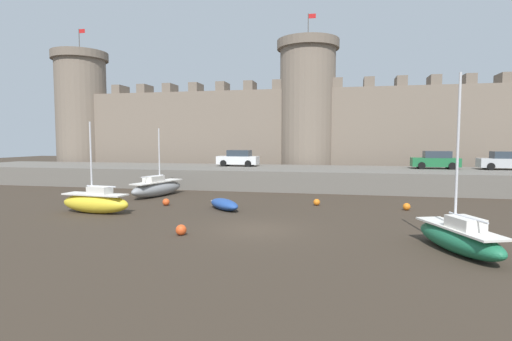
# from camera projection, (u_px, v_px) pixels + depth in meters

# --- Properties ---
(ground_plane) EXTENTS (160.00, 160.00, 0.00)m
(ground_plane) POSITION_uv_depth(u_px,v_px,m) (257.00, 230.00, 19.35)
(ground_plane) COLOR #382D23
(quay_road) EXTENTS (70.92, 10.00, 1.74)m
(quay_road) POSITION_uv_depth(u_px,v_px,m) (298.00, 177.00, 37.58)
(quay_road) COLOR #666059
(quay_road) RESTS_ON ground
(castle) EXTENTS (65.97, 7.05, 18.69)m
(castle) POSITION_uv_depth(u_px,v_px,m) (307.00, 120.00, 46.08)
(castle) COLOR #7A6B5B
(castle) RESTS_ON ground
(rowboat_foreground_centre) EXTENTS (2.88, 2.95, 0.68)m
(rowboat_foreground_centre) POSITION_uv_depth(u_px,v_px,m) (224.00, 204.00, 24.90)
(rowboat_foreground_centre) COLOR #234793
(rowboat_foreground_centre) RESTS_ON ground
(sailboat_midflat_right) EXTENTS (4.61, 1.73, 5.42)m
(sailboat_midflat_right) POSITION_uv_depth(u_px,v_px,m) (96.00, 202.00, 23.68)
(sailboat_midflat_right) COLOR yellow
(sailboat_midflat_right) RESTS_ON ground
(sailboat_midflat_centre) EXTENTS (2.93, 4.87, 6.90)m
(sailboat_midflat_centre) POSITION_uv_depth(u_px,v_px,m) (459.00, 237.00, 15.32)
(sailboat_midflat_centre) COLOR #1E6B47
(sailboat_midflat_centre) RESTS_ON ground
(sailboat_midflat_left) EXTENTS (2.63, 5.73, 5.27)m
(sailboat_midflat_left) POSITION_uv_depth(u_px,v_px,m) (157.00, 188.00, 30.88)
(sailboat_midflat_left) COLOR gray
(sailboat_midflat_left) RESTS_ON ground
(mooring_buoy_off_centre) EXTENTS (0.45, 0.45, 0.45)m
(mooring_buoy_off_centre) POSITION_uv_depth(u_px,v_px,m) (407.00, 207.00, 24.69)
(mooring_buoy_off_centre) COLOR orange
(mooring_buoy_off_centre) RESTS_ON ground
(mooring_buoy_near_shore) EXTENTS (0.47, 0.47, 0.47)m
(mooring_buoy_near_shore) POSITION_uv_depth(u_px,v_px,m) (166.00, 202.00, 26.48)
(mooring_buoy_near_shore) COLOR #E04C1E
(mooring_buoy_near_shore) RESTS_ON ground
(mooring_buoy_mid_mud) EXTENTS (0.49, 0.49, 0.49)m
(mooring_buoy_mid_mud) POSITION_uv_depth(u_px,v_px,m) (181.00, 230.00, 18.16)
(mooring_buoy_mid_mud) COLOR #E04C1E
(mooring_buoy_mid_mud) RESTS_ON ground
(mooring_buoy_near_channel) EXTENTS (0.44, 0.44, 0.44)m
(mooring_buoy_near_channel) POSITION_uv_depth(u_px,v_px,m) (317.00, 202.00, 26.51)
(mooring_buoy_near_channel) COLOR orange
(mooring_buoy_near_channel) RESTS_ON ground
(car_quay_centre_east) EXTENTS (4.13, 1.94, 1.62)m
(car_quay_centre_east) POSITION_uv_depth(u_px,v_px,m) (436.00, 160.00, 36.39)
(car_quay_centre_east) COLOR #1E6638
(car_quay_centre_east) RESTS_ON quay_road
(car_quay_centre_west) EXTENTS (4.13, 1.94, 1.62)m
(car_quay_centre_west) POSITION_uv_depth(u_px,v_px,m) (504.00, 161.00, 35.13)
(car_quay_centre_west) COLOR #B2B5B7
(car_quay_centre_west) RESTS_ON quay_road
(car_quay_west) EXTENTS (4.13, 1.94, 1.62)m
(car_quay_west) POSITION_uv_depth(u_px,v_px,m) (238.00, 158.00, 40.18)
(car_quay_west) COLOR silver
(car_quay_west) RESTS_ON quay_road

